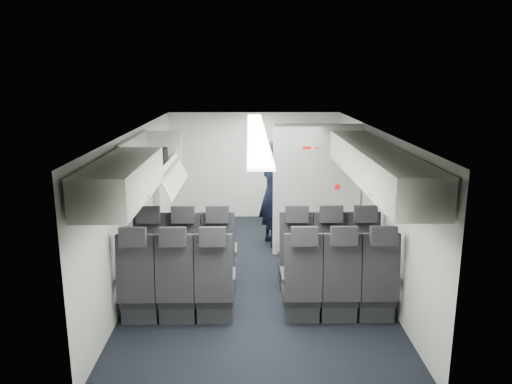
{
  "coord_description": "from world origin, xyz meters",
  "views": [
    {
      "loc": [
        -0.11,
        -6.97,
        2.93
      ],
      "look_at": [
        0.0,
        0.4,
        1.15
      ],
      "focal_mm": 35.0,
      "sensor_mm": 36.0,
      "label": 1
    }
  ],
  "objects_px": {
    "boarding_door": "(162,188)",
    "carry_on_bag": "(154,156)",
    "seat_row_mid": "(258,288)",
    "flight_attendant": "(273,193)",
    "seat_row_front": "(257,261)",
    "galley_unit": "(302,174)"
  },
  "relations": [
    {
      "from": "boarding_door",
      "to": "carry_on_bag",
      "type": "xyz_separation_m",
      "value": [
        0.2,
        -1.64,
        0.84
      ]
    },
    {
      "from": "seat_row_mid",
      "to": "boarding_door",
      "type": "xyz_separation_m",
      "value": [
        -1.64,
        2.99,
        0.55
      ]
    },
    {
      "from": "seat_row_front",
      "to": "boarding_door",
      "type": "distance_m",
      "value": 2.71
    },
    {
      "from": "seat_row_mid",
      "to": "carry_on_bag",
      "type": "distance_m",
      "value": 2.41
    },
    {
      "from": "seat_row_front",
      "to": "boarding_door",
      "type": "height_order",
      "value": "boarding_door"
    },
    {
      "from": "seat_row_mid",
      "to": "carry_on_bag",
      "type": "height_order",
      "value": "carry_on_bag"
    },
    {
      "from": "carry_on_bag",
      "to": "flight_attendant",
      "type": "bearing_deg",
      "value": 41.42
    },
    {
      "from": "galley_unit",
      "to": "boarding_door",
      "type": "distance_m",
      "value": 2.84
    },
    {
      "from": "seat_row_mid",
      "to": "flight_attendant",
      "type": "relative_size",
      "value": 1.83
    },
    {
      "from": "seat_row_mid",
      "to": "flight_attendant",
      "type": "xyz_separation_m",
      "value": [
        0.3,
        2.74,
        0.51
      ]
    },
    {
      "from": "boarding_door",
      "to": "carry_on_bag",
      "type": "relative_size",
      "value": 5.24
    },
    {
      "from": "seat_row_front",
      "to": "boarding_door",
      "type": "bearing_deg",
      "value": 128.16
    },
    {
      "from": "seat_row_mid",
      "to": "boarding_door",
      "type": "bearing_deg",
      "value": 118.77
    },
    {
      "from": "galley_unit",
      "to": "boarding_door",
      "type": "bearing_deg",
      "value": -155.72
    },
    {
      "from": "seat_row_mid",
      "to": "galley_unit",
      "type": "relative_size",
      "value": 1.75
    },
    {
      "from": "boarding_door",
      "to": "flight_attendant",
      "type": "xyz_separation_m",
      "value": [
        1.94,
        -0.24,
        -0.05
      ]
    },
    {
      "from": "seat_row_front",
      "to": "carry_on_bag",
      "type": "xyz_separation_m",
      "value": [
        -1.44,
        0.45,
        1.39
      ]
    },
    {
      "from": "seat_row_front",
      "to": "galley_unit",
      "type": "relative_size",
      "value": 1.75
    },
    {
      "from": "seat_row_mid",
      "to": "boarding_door",
      "type": "relative_size",
      "value": 1.79
    },
    {
      "from": "galley_unit",
      "to": "carry_on_bag",
      "type": "relative_size",
      "value": 5.35
    },
    {
      "from": "carry_on_bag",
      "to": "boarding_door",
      "type": "bearing_deg",
      "value": 99.73
    },
    {
      "from": "seat_row_mid",
      "to": "galley_unit",
      "type": "height_order",
      "value": "galley_unit"
    }
  ]
}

